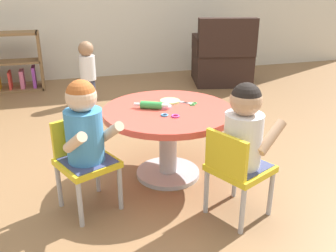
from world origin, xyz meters
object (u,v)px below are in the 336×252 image
at_px(bookshelf_low, 2,66).
at_px(craft_scissors, 190,103).
at_px(armchair_dark, 222,59).
at_px(child_chair_left, 84,160).
at_px(seated_child_right, 244,129).
at_px(child_chair_right, 237,169).
at_px(craft_table, 168,126).
at_px(rolling_pin, 151,105).
at_px(toddler_standing, 88,70).
at_px(seated_child_left, 84,126).

xyz_separation_m(bookshelf_low, craft_scissors, (1.48, -2.50, 0.19)).
distance_m(armchair_dark, craft_scissors, 2.42).
xyz_separation_m(child_chair_left, armchair_dark, (1.94, 2.36, 0.00)).
bearing_deg(seated_child_right, armchair_dark, 67.70).
xyz_separation_m(child_chair_right, armchair_dark, (1.14, 2.72, 0.00)).
bearing_deg(craft_table, child_chair_right, -68.32).
relative_size(seated_child_right, rolling_pin, 2.36).
bearing_deg(seated_child_right, child_chair_right, -155.07).
distance_m(child_chair_left, toddler_standing, 2.03).
height_order(craft_table, rolling_pin, rolling_pin).
relative_size(craft_table, bookshelf_low, 0.93).
distance_m(child_chair_left, seated_child_right, 0.93).
xyz_separation_m(seated_child_left, bookshelf_low, (-0.76, 2.80, -0.23)).
distance_m(child_chair_right, toddler_standing, 2.45).
bearing_deg(armchair_dark, craft_table, -122.52).
height_order(armchair_dark, toddler_standing, armchair_dark).
bearing_deg(seated_child_left, child_chair_left, 113.97).
height_order(toddler_standing, rolling_pin, toddler_standing).
distance_m(craft_table, seated_child_right, 0.63).
bearing_deg(craft_table, seated_child_left, -155.54).
bearing_deg(seated_child_right, child_chair_left, 158.11).
bearing_deg(seated_child_left, armchair_dark, 51.27).
xyz_separation_m(craft_table, bookshelf_low, (-1.31, 2.55, -0.07)).
height_order(seated_child_right, bookshelf_low, seated_child_right).
xyz_separation_m(craft_table, seated_child_left, (-0.56, -0.25, 0.16)).
bearing_deg(child_chair_left, bookshelf_low, 104.95).
distance_m(toddler_standing, rolling_pin, 1.80).
bearing_deg(craft_scissors, child_chair_right, -84.91).
relative_size(seated_child_right, armchair_dark, 0.59).
xyz_separation_m(seated_child_left, rolling_pin, (0.45, 0.28, -0.02)).
bearing_deg(seated_child_left, bookshelf_low, 105.08).
height_order(child_chair_left, armchair_dark, armchair_dark).
distance_m(seated_child_right, bookshelf_low, 3.49).
height_order(child_chair_left, bookshelf_low, bookshelf_low).
xyz_separation_m(toddler_standing, craft_scissors, (0.54, -1.75, 0.13)).
distance_m(craft_table, child_chair_left, 0.62).
distance_m(armchair_dark, rolling_pin, 2.59).
xyz_separation_m(child_chair_left, rolling_pin, (0.47, 0.25, 0.21)).
relative_size(craft_table, craft_scissors, 6.43).
height_order(child_chair_left, toddler_standing, toddler_standing).
bearing_deg(craft_scissors, toddler_standing, 107.07).
bearing_deg(craft_table, rolling_pin, 164.01).
relative_size(child_chair_right, rolling_pin, 2.48).
height_order(child_chair_left, rolling_pin, rolling_pin).
height_order(armchair_dark, craft_scissors, armchair_dark).
relative_size(child_chair_left, armchair_dark, 0.62).
bearing_deg(craft_scissors, bookshelf_low, 120.69).
distance_m(craft_table, child_chair_right, 0.62).
relative_size(craft_table, child_chair_right, 1.61).
relative_size(bookshelf_low, craft_scissors, 6.93).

